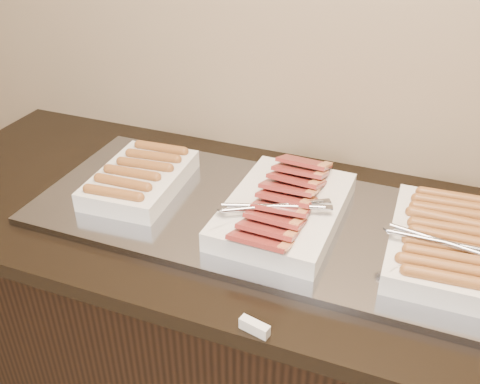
% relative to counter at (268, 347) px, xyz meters
% --- Properties ---
extents(counter, '(2.06, 0.76, 0.90)m').
position_rel_counter_xyz_m(counter, '(0.00, 0.00, 0.00)').
color(counter, black).
rests_on(counter, ground).
extents(warming_tray, '(1.20, 0.50, 0.02)m').
position_rel_counter_xyz_m(warming_tray, '(-0.01, 0.00, 0.46)').
color(warming_tray, '#8E919B').
rests_on(warming_tray, counter).
extents(dish_left, '(0.23, 0.33, 0.07)m').
position_rel_counter_xyz_m(dish_left, '(-0.38, 0.00, 0.50)').
color(dish_left, silver).
rests_on(dish_left, warming_tray).
extents(dish_center, '(0.28, 0.42, 0.09)m').
position_rel_counter_xyz_m(dish_center, '(0.03, -0.00, 0.50)').
color(dish_center, silver).
rests_on(dish_center, warming_tray).
extents(dish_right, '(0.27, 0.38, 0.08)m').
position_rel_counter_xyz_m(dish_right, '(0.41, -0.00, 0.50)').
color(dish_right, silver).
rests_on(dish_right, warming_tray).
extents(label_holder, '(0.06, 0.03, 0.02)m').
position_rel_counter_xyz_m(label_holder, '(0.08, -0.36, 0.46)').
color(label_holder, silver).
rests_on(label_holder, counter).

